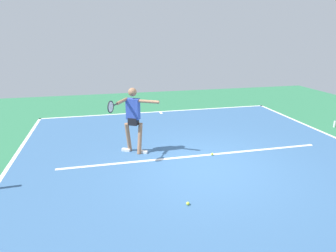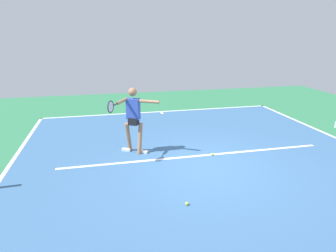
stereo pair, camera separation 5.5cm
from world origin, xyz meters
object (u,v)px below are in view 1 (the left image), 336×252
at_px(tennis_ball_by_baseline, 188,203).
at_px(water_bottle, 335,124).
at_px(tennis_player, 133,116).
at_px(tennis_ball_by_sideline, 212,154).

bearing_deg(tennis_ball_by_baseline, water_bottle, -151.31).
relative_size(tennis_player, tennis_ball_by_sideline, 27.13).
bearing_deg(water_bottle, tennis_player, 5.56).
bearing_deg(water_bottle, tennis_ball_by_baseline, 28.69).
bearing_deg(tennis_player, tennis_ball_by_baseline, 133.12).
bearing_deg(tennis_ball_by_sideline, tennis_player, -18.45).
relative_size(tennis_ball_by_baseline, water_bottle, 0.30).
distance_m(tennis_player, tennis_ball_by_sideline, 2.34).
height_order(tennis_ball_by_sideline, water_bottle, water_bottle).
relative_size(tennis_ball_by_sideline, water_bottle, 0.30).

